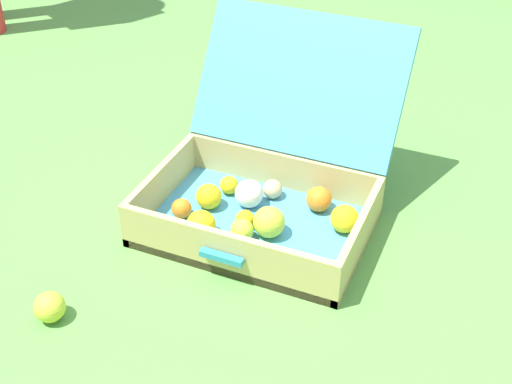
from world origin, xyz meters
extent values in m
plane|color=#569342|center=(0.00, 0.00, 0.00)|extent=(16.00, 16.00, 0.00)
cube|color=#4799C6|center=(-0.05, -0.04, 0.01)|extent=(0.58, 0.39, 0.03)
cube|color=tan|center=(-0.33, -0.04, 0.06)|extent=(0.02, 0.39, 0.13)
cube|color=tan|center=(0.23, -0.04, 0.06)|extent=(0.02, 0.39, 0.13)
cube|color=tan|center=(-0.05, -0.23, 0.06)|extent=(0.54, 0.02, 0.13)
cube|color=tan|center=(-0.05, 0.15, 0.06)|extent=(0.54, 0.02, 0.13)
cube|color=#4799C6|center=(-0.05, 0.27, 0.29)|extent=(0.58, 0.23, 0.34)
cube|color=teal|center=(-0.05, -0.25, 0.07)|extent=(0.11, 0.02, 0.02)
sphere|color=orange|center=(-0.24, -0.09, 0.05)|extent=(0.05, 0.05, 0.05)
sphere|color=#CCDB38|center=(-0.06, -0.12, 0.05)|extent=(0.06, 0.06, 0.06)
sphere|color=yellow|center=(-0.19, -0.02, 0.06)|extent=(0.07, 0.07, 0.07)
sphere|color=#CCDB38|center=(0.00, -0.07, 0.07)|extent=(0.08, 0.08, 0.08)
sphere|color=yellow|center=(-0.17, 0.06, 0.05)|extent=(0.05, 0.05, 0.05)
sphere|color=white|center=(-0.10, 0.02, 0.06)|extent=(0.08, 0.08, 0.08)
sphere|color=yellow|center=(-0.16, -0.14, 0.06)|extent=(0.08, 0.08, 0.08)
sphere|color=yellow|center=(0.17, 0.02, 0.06)|extent=(0.07, 0.07, 0.07)
sphere|color=orange|center=(0.08, 0.08, 0.06)|extent=(0.07, 0.07, 0.07)
sphere|color=#D1B784|center=(-0.05, 0.08, 0.05)|extent=(0.05, 0.05, 0.05)
sphere|color=yellow|center=(-0.07, -0.07, 0.05)|extent=(0.05, 0.05, 0.05)
sphere|color=#CCDB38|center=(-0.35, -0.52, 0.04)|extent=(0.07, 0.07, 0.07)
camera|label=1|loc=(0.51, -1.35, 1.15)|focal=48.43mm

